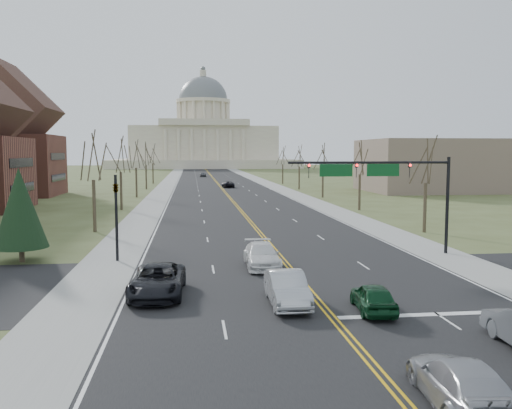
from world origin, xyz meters
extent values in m
plane|color=#464F27|center=(0.00, 0.00, 0.00)|extent=(600.00, 600.00, 0.00)
cube|color=black|center=(0.00, 110.00, 0.01)|extent=(20.00, 380.00, 0.01)
cube|color=black|center=(0.00, 6.00, 0.01)|extent=(120.00, 14.00, 0.01)
cube|color=gray|center=(-12.00, 110.00, 0.01)|extent=(4.00, 380.00, 0.03)
cube|color=gray|center=(12.00, 110.00, 0.01)|extent=(4.00, 380.00, 0.03)
cube|color=gold|center=(0.00, 110.00, 0.01)|extent=(0.42, 380.00, 0.01)
cube|color=silver|center=(-9.80, 110.00, 0.01)|extent=(0.15, 380.00, 0.01)
cube|color=silver|center=(9.80, 110.00, 0.01)|extent=(0.15, 380.00, 0.01)
cube|color=silver|center=(5.00, -1.00, 0.01)|extent=(9.50, 0.50, 0.01)
cube|color=beige|center=(0.00, 250.00, 2.00)|extent=(90.00, 60.00, 4.00)
cube|color=beige|center=(0.00, 250.00, 12.00)|extent=(70.00, 40.00, 16.00)
cube|color=beige|center=(0.00, 229.50, 21.50)|extent=(42.00, 3.00, 3.00)
cylinder|color=beige|center=(0.00, 250.00, 26.00)|extent=(24.00, 24.00, 12.00)
cylinder|color=beige|center=(0.00, 250.00, 32.80)|extent=(27.00, 27.00, 1.60)
ellipsoid|color=slate|center=(0.00, 250.00, 33.60)|extent=(24.00, 24.00, 22.80)
cylinder|color=beige|center=(0.00, 250.00, 46.50)|extent=(3.20, 3.20, 3.00)
sphere|color=slate|center=(0.00, 250.00, 48.80)|extent=(2.40, 2.40, 2.40)
cylinder|color=black|center=(12.50, 13.50, 3.60)|extent=(0.24, 0.24, 7.20)
cylinder|color=black|center=(6.50, 13.50, 6.80)|extent=(12.00, 0.18, 0.18)
imported|color=black|center=(9.50, 13.50, 6.25)|extent=(0.35, 0.40, 1.10)
sphere|color=#FF0C0C|center=(9.50, 13.35, 6.60)|extent=(0.18, 0.18, 0.18)
imported|color=black|center=(5.50, 13.50, 6.25)|extent=(0.35, 0.40, 1.10)
sphere|color=#FF0C0C|center=(5.50, 13.35, 6.60)|extent=(0.18, 0.18, 0.18)
imported|color=black|center=(2.00, 13.50, 6.25)|extent=(0.35, 0.40, 1.10)
sphere|color=#FF0C0C|center=(2.00, 13.35, 6.60)|extent=(0.18, 0.18, 0.18)
cube|color=#0C4C1E|center=(7.50, 13.50, 6.25)|extent=(2.40, 0.12, 0.90)
cube|color=#0C4C1E|center=(4.00, 13.50, 6.25)|extent=(2.40, 0.12, 0.90)
cylinder|color=black|center=(-11.50, 13.50, 3.00)|extent=(0.20, 0.20, 6.00)
imported|color=black|center=(-11.50, 13.50, 5.20)|extent=(0.32, 0.36, 0.99)
cylinder|color=#3D3324|center=(15.50, 24.00, 2.34)|extent=(0.32, 0.32, 4.68)
cylinder|color=#3D3324|center=(-15.50, 28.00, 2.48)|extent=(0.32, 0.32, 4.95)
cylinder|color=#3D3324|center=(15.50, 44.00, 2.34)|extent=(0.32, 0.32, 4.68)
cylinder|color=#3D3324|center=(-15.50, 48.00, 2.48)|extent=(0.32, 0.32, 4.95)
cylinder|color=#3D3324|center=(15.50, 64.00, 2.34)|extent=(0.32, 0.32, 4.68)
cylinder|color=#3D3324|center=(-15.50, 68.00, 2.48)|extent=(0.32, 0.32, 4.95)
cylinder|color=#3D3324|center=(15.50, 84.00, 2.34)|extent=(0.32, 0.32, 4.68)
cylinder|color=#3D3324|center=(-15.50, 88.00, 2.48)|extent=(0.32, 0.32, 4.95)
cylinder|color=#3D3324|center=(15.50, 104.00, 2.34)|extent=(0.32, 0.32, 4.68)
cylinder|color=#3D3324|center=(-15.50, 108.00, 2.48)|extent=(0.32, 0.32, 4.95)
cylinder|color=#3D3324|center=(-18.00, 14.00, 0.50)|extent=(0.36, 0.36, 1.00)
cone|color=black|center=(-18.00, 14.00, 3.75)|extent=(3.64, 3.64, 5.50)
cube|color=black|center=(-28.45, 50.00, 2.85)|extent=(0.10, 9.80, 1.20)
cube|color=black|center=(-28.45, 50.00, 6.17)|extent=(0.10, 9.80, 1.20)
cube|color=brown|center=(-38.00, 74.00, 5.25)|extent=(17.00, 14.00, 10.50)
cube|color=#492B24|center=(-38.00, 74.00, 14.75)|extent=(17.00, 14.28, 17.00)
cube|color=black|center=(-29.45, 74.00, 3.15)|extent=(0.10, 9.80, 1.20)
cube|color=black|center=(-29.45, 74.00, 6.83)|extent=(0.10, 9.80, 1.20)
cube|color=#7B6557|center=(40.00, 76.00, 5.00)|extent=(25.00, 20.00, 10.00)
imported|color=#0C371B|center=(2.16, -0.23, 0.70)|extent=(1.98, 4.16, 1.37)
imported|color=#9D9EA4|center=(1.51, -9.90, 0.76)|extent=(2.54, 5.30, 1.49)
imported|color=#A4A7AC|center=(-1.69, 1.41, 0.83)|extent=(1.76, 4.97, 1.63)
imported|color=black|center=(-8.16, 3.90, 0.82)|extent=(2.95, 5.95, 1.62)
imported|color=white|center=(-1.79, 10.35, 0.78)|extent=(2.25, 5.36, 1.54)
imported|color=black|center=(1.48, 91.54, 0.71)|extent=(2.58, 5.13, 1.39)
imported|color=#4A4D51|center=(-2.74, 142.63, 0.73)|extent=(1.96, 4.30, 1.43)
camera|label=1|loc=(-6.33, -24.44, 7.53)|focal=38.00mm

